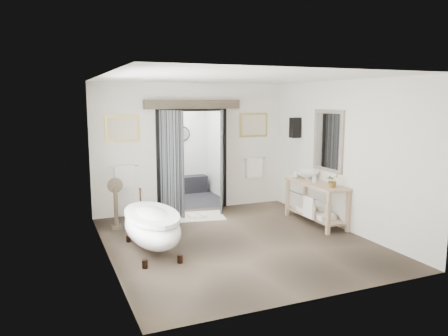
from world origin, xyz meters
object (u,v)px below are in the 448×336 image
Objects in this scene: clawfoot_tub at (152,226)px; vanity at (315,199)px; rug at (196,216)px; basin at (307,175)px.

vanity is at bearing 6.19° from clawfoot_tub.
clawfoot_tub is 3.51m from vanity.
vanity is 2.59m from rug.
clawfoot_tub is 3.74× the size of basin.
rug is (-2.09, 1.44, -0.50)m from vanity.
clawfoot_tub is 2.33m from rug.
rug is at bearing 52.53° from clawfoot_tub.
vanity is at bearing -103.10° from basin.
basin is (2.17, -1.01, 0.93)m from rug.
clawfoot_tub reaches higher than vanity.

